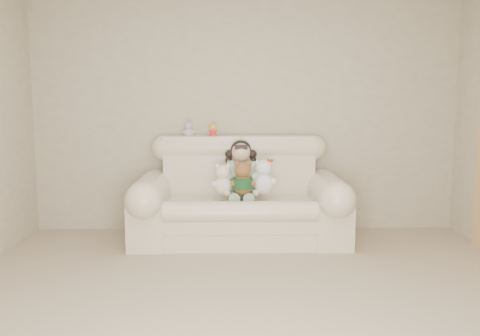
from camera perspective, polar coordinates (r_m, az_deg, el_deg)
name	(u,v)px	position (r m, az deg, el deg)	size (l,w,h in m)	color
floor	(257,328)	(3.42, 1.85, -16.97)	(5.00, 5.00, 0.00)	tan
wall_back	(246,109)	(5.61, 0.63, 6.42)	(4.50, 4.50, 0.00)	#BDB396
wall_front	(368,208)	(0.64, 13.69, -4.25)	(4.50, 4.50, 0.00)	#BDB396
sofa	(240,190)	(5.18, -0.02, -2.43)	(2.10, 0.95, 1.03)	beige
seated_child	(241,169)	(5.23, 0.10, -0.11)	(0.35, 0.43, 0.59)	#2C6C34
brown_teddy	(243,175)	(5.00, 0.31, -0.73)	(0.25, 0.19, 0.38)	brown
white_cat	(263,173)	(5.06, 2.55, -0.53)	(0.26, 0.20, 0.40)	white
cream_teddy	(223,176)	(5.03, -1.88, -0.90)	(0.22, 0.17, 0.35)	white
yellow_mini_bear	(213,129)	(5.47, -2.95, 4.23)	(0.11, 0.08, 0.17)	yellow
grey_mini_plush	(189,128)	(5.48, -5.60, 4.35)	(0.13, 0.10, 0.20)	silver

